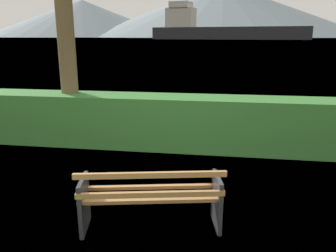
# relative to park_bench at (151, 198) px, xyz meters

# --- Properties ---
(ground_plane) EXTENTS (1400.00, 1400.00, 0.00)m
(ground_plane) POSITION_rel_park_bench_xyz_m (-0.01, 0.06, -0.43)
(ground_plane) COLOR olive
(water_surface) EXTENTS (620.00, 620.00, 0.00)m
(water_surface) POSITION_rel_park_bench_xyz_m (-0.01, 308.47, -0.43)
(water_surface) COLOR #6B8EA3
(water_surface) RESTS_ON ground_plane
(park_bench) EXTENTS (1.82, 0.90, 0.87)m
(park_bench) POSITION_rel_park_bench_xyz_m (0.00, 0.00, 0.00)
(park_bench) COLOR #A0703F
(park_bench) RESTS_ON ground_plane
(hedge_row) EXTENTS (12.14, 0.89, 1.12)m
(hedge_row) POSITION_rel_park_bench_xyz_m (-0.01, 3.26, 0.13)
(hedge_row) COLOR #387A33
(hedge_row) RESTS_ON ground_plane
(cargo_ship_large) EXTENTS (98.12, 34.69, 23.35)m
(cargo_ship_large) POSITION_rel_park_bench_xyz_m (-3.05, 219.41, 6.10)
(cargo_ship_large) COLOR #232328
(cargo_ship_large) RESTS_ON water_surface
(distant_hills) EXTENTS (785.16, 438.92, 82.57)m
(distant_hills) POSITION_rel_park_bench_xyz_m (-19.91, 577.02, 36.33)
(distant_hills) COLOR gray
(distant_hills) RESTS_ON ground_plane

